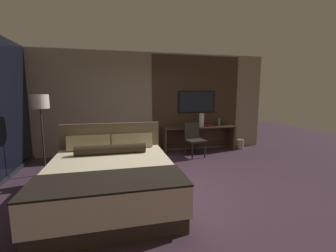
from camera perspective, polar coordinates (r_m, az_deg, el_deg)
ground_plane at (r=4.20m, az=-0.06°, el=-15.35°), size 16.00×16.00×0.00m
wall_back_tv_panel at (r=6.43m, az=-3.53°, el=5.82°), size 7.20×0.09×2.80m
bed at (r=3.76m, az=-14.19°, el=-12.78°), size 1.92×2.27×1.10m
desk at (r=6.62m, az=7.70°, el=-1.98°), size 2.13×0.48×0.72m
tv at (r=6.69m, az=7.27°, el=6.11°), size 1.13×0.04×0.63m
desk_chair at (r=6.05m, az=6.52°, el=-2.72°), size 0.55×0.55×0.89m
floor_lamp at (r=5.19m, az=-29.68°, el=4.00°), size 0.34×0.34×1.66m
vase_tall at (r=6.52m, az=8.54°, el=1.52°), size 0.15×0.15×0.39m
vase_short at (r=6.86m, az=12.84°, el=1.07°), size 0.08×0.08×0.23m
book at (r=6.73m, az=10.28°, el=0.16°), size 0.26×0.22×0.03m
waste_bin at (r=7.22m, az=17.81°, el=-4.39°), size 0.22×0.22×0.28m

